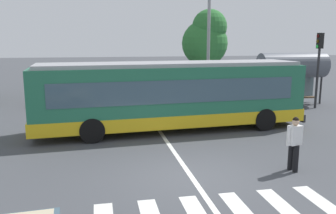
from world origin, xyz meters
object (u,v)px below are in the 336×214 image
(city_transit_bus, at_px, (171,95))
(parked_car_charcoal, at_px, (179,88))
(parked_car_blue, at_px, (254,87))
(parked_car_white, at_px, (215,87))
(background_tree_right, at_px, (206,39))
(parked_car_silver, at_px, (142,90))
(parked_car_red, at_px, (58,91))
(twin_arm_street_lamp, at_px, (209,19))
(traffic_light_far_corner, at_px, (319,58))
(bus_stop_shelter, at_px, (292,66))
(pedestrian_crossing_street, at_px, (294,141))
(parked_car_teal, at_px, (102,90))

(city_transit_bus, distance_m, parked_car_charcoal, 8.72)
(parked_car_blue, bearing_deg, parked_car_charcoal, 175.75)
(city_transit_bus, height_order, parked_car_charcoal, city_transit_bus)
(parked_car_white, bearing_deg, background_tree_right, 80.47)
(parked_car_silver, xyz_separation_m, parked_car_charcoal, (2.67, 0.29, 0.00))
(parked_car_red, bearing_deg, twin_arm_street_lamp, -12.62)
(parked_car_red, xyz_separation_m, parked_car_silver, (5.41, -0.37, 0.00))
(traffic_light_far_corner, bearing_deg, city_transit_bus, -159.93)
(parked_car_charcoal, distance_m, parked_car_white, 2.67)
(bus_stop_shelter, bearing_deg, pedestrian_crossing_street, -119.65)
(pedestrian_crossing_street, bearing_deg, city_transit_bus, 114.68)
(pedestrian_crossing_street, relative_size, parked_car_white, 0.38)
(bus_stop_shelter, distance_m, background_tree_right, 9.41)
(parked_car_silver, distance_m, twin_arm_street_lamp, 6.35)
(parked_car_charcoal, xyz_separation_m, parked_car_blue, (5.33, -0.40, 0.00))
(parked_car_red, relative_size, parked_car_charcoal, 1.00)
(parked_car_red, bearing_deg, parked_car_blue, -2.01)
(parked_car_red, xyz_separation_m, traffic_light_far_corner, (15.34, -4.94, 2.23))
(twin_arm_street_lamp, bearing_deg, pedestrian_crossing_street, -94.92)
(parked_car_silver, bearing_deg, parked_car_charcoal, 6.28)
(pedestrian_crossing_street, height_order, background_tree_right, background_tree_right)
(traffic_light_far_corner, distance_m, bus_stop_shelter, 1.69)
(parked_car_silver, distance_m, background_tree_right, 8.94)
(parked_car_blue, distance_m, bus_stop_shelter, 3.71)
(parked_car_white, height_order, background_tree_right, background_tree_right)
(parked_car_charcoal, bearing_deg, pedestrian_crossing_street, -88.65)
(parked_car_silver, height_order, background_tree_right, background_tree_right)
(parked_car_red, relative_size, parked_car_silver, 1.00)
(city_transit_bus, height_order, parked_car_white, city_transit_bus)
(city_transit_bus, height_order, parked_car_teal, city_transit_bus)
(parked_car_white, distance_m, background_tree_right, 6.05)
(parked_car_silver, height_order, parked_car_white, same)
(parked_car_red, relative_size, bus_stop_shelter, 1.05)
(city_transit_bus, height_order, bus_stop_shelter, bus_stop_shelter)
(parked_car_red, height_order, background_tree_right, background_tree_right)
(pedestrian_crossing_street, distance_m, twin_arm_street_lamp, 12.90)
(parked_car_red, xyz_separation_m, parked_car_white, (10.74, 0.22, 0.00))
(parked_car_silver, relative_size, parked_car_white, 0.99)
(parked_car_teal, distance_m, parked_car_blue, 10.61)
(pedestrian_crossing_street, bearing_deg, parked_car_teal, 111.47)
(parked_car_red, bearing_deg, city_transit_bus, -55.66)
(parked_car_teal, relative_size, background_tree_right, 0.69)
(parked_car_teal, distance_m, twin_arm_street_lamp, 8.35)
(city_transit_bus, distance_m, traffic_light_far_corner, 10.29)
(bus_stop_shelter, height_order, twin_arm_street_lamp, twin_arm_street_lamp)
(parked_car_white, height_order, traffic_light_far_corner, traffic_light_far_corner)
(city_transit_bus, distance_m, parked_car_teal, 9.00)
(parked_car_red, xyz_separation_m, twin_arm_street_lamp, (9.46, -2.12, 4.57))
(parked_car_blue, distance_m, twin_arm_street_lamp, 6.27)
(parked_car_charcoal, bearing_deg, parked_car_teal, 178.89)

